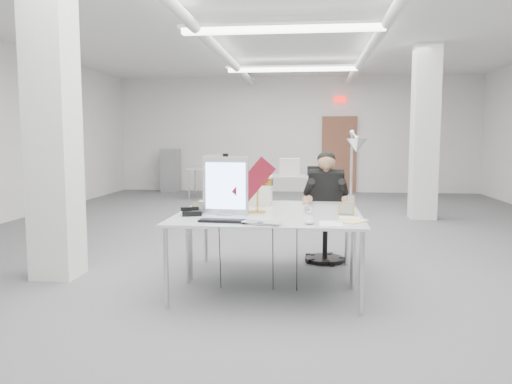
# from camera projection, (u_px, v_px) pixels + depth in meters

# --- Properties ---
(room_shell) EXTENTS (10.04, 14.04, 3.24)m
(room_shell) POSITION_uv_depth(u_px,v_px,m) (285.00, 124.00, 7.10)
(room_shell) COLOR #565659
(room_shell) RESTS_ON ground
(desk_main) EXTENTS (1.80, 0.90, 0.02)m
(desk_main) POSITION_uv_depth(u_px,v_px,m) (266.00, 220.00, 4.60)
(desk_main) COLOR silver
(desk_main) RESTS_ON room_shell
(desk_second) EXTENTS (1.80, 0.90, 0.02)m
(desk_second) POSITION_uv_depth(u_px,v_px,m) (273.00, 207.00, 5.49)
(desk_second) COLOR silver
(desk_second) RESTS_ON room_shell
(bg_desk_a) EXTENTS (1.60, 0.80, 0.02)m
(bg_desk_a) POSITION_uv_depth(u_px,v_px,m) (300.00, 176.00, 10.02)
(bg_desk_a) COLOR silver
(bg_desk_a) RESTS_ON room_shell
(bg_desk_b) EXTENTS (1.60, 0.80, 0.02)m
(bg_desk_b) POSITION_uv_depth(u_px,v_px,m) (221.00, 169.00, 12.41)
(bg_desk_b) COLOR silver
(bg_desk_b) RESTS_ON room_shell
(filing_cabinet) EXTENTS (0.45, 0.55, 1.20)m
(filing_cabinet) POSITION_uv_depth(u_px,v_px,m) (171.00, 170.00, 14.04)
(filing_cabinet) COLOR gray
(filing_cabinet) RESTS_ON room_shell
(office_chair) EXTENTS (0.50, 0.50, 0.99)m
(office_chair) POSITION_uv_depth(u_px,v_px,m) (325.00, 221.00, 6.02)
(office_chair) COLOR black
(office_chair) RESTS_ON room_shell
(seated_person) EXTENTS (0.54, 0.66, 0.98)m
(seated_person) POSITION_uv_depth(u_px,v_px,m) (326.00, 188.00, 5.93)
(seated_person) COLOR black
(seated_person) RESTS_ON office_chair
(monitor) EXTENTS (0.46, 0.09, 0.56)m
(monitor) POSITION_uv_depth(u_px,v_px,m) (226.00, 186.00, 4.83)
(monitor) COLOR silver
(monitor) RESTS_ON desk_main
(pennant) EXTENTS (0.43, 0.02, 0.46)m
(pennant) POSITION_uv_depth(u_px,v_px,m) (254.00, 180.00, 4.76)
(pennant) COLOR maroon
(pennant) RESTS_ON monitor
(keyboard) EXTENTS (0.43, 0.17, 0.02)m
(keyboard) POSITION_uv_depth(u_px,v_px,m) (223.00, 221.00, 4.42)
(keyboard) COLOR black
(keyboard) RESTS_ON desk_main
(laptop) EXTENTS (0.38, 0.29, 0.03)m
(laptop) POSITION_uv_depth(u_px,v_px,m) (260.00, 224.00, 4.23)
(laptop) COLOR #AFAFB4
(laptop) RESTS_ON desk_main
(mouse) EXTENTS (0.11, 0.09, 0.04)m
(mouse) POSITION_uv_depth(u_px,v_px,m) (309.00, 223.00, 4.27)
(mouse) COLOR #AAAAAF
(mouse) RESTS_ON desk_main
(bankers_lamp) EXTENTS (0.31, 0.14, 0.34)m
(bankers_lamp) POSITION_uv_depth(u_px,v_px,m) (258.00, 196.00, 4.96)
(bankers_lamp) COLOR gold
(bankers_lamp) RESTS_ON desk_main
(desk_phone) EXTENTS (0.22, 0.21, 0.05)m
(desk_phone) POSITION_uv_depth(u_px,v_px,m) (192.00, 213.00, 4.80)
(desk_phone) COLOR black
(desk_phone) RESTS_ON desk_main
(picture_frame_left) EXTENTS (0.15, 0.05, 0.11)m
(picture_frame_left) POSITION_uv_depth(u_px,v_px,m) (199.00, 208.00, 4.92)
(picture_frame_left) COLOR #9A6C42
(picture_frame_left) RESTS_ON desk_main
(picture_frame_right) EXTENTS (0.16, 0.04, 0.12)m
(picture_frame_right) POSITION_uv_depth(u_px,v_px,m) (346.00, 209.00, 4.81)
(picture_frame_right) COLOR #AE8E4B
(picture_frame_right) RESTS_ON desk_main
(desk_clock) EXTENTS (0.09, 0.06, 0.09)m
(desk_clock) POSITION_uv_depth(u_px,v_px,m) (308.00, 209.00, 4.88)
(desk_clock) COLOR #B0B0B5
(desk_clock) RESTS_ON desk_main
(paper_stack_a) EXTENTS (0.21, 0.29, 0.01)m
(paper_stack_a) POSITION_uv_depth(u_px,v_px,m) (331.00, 224.00, 4.31)
(paper_stack_a) COLOR white
(paper_stack_a) RESTS_ON desk_main
(paper_stack_b) EXTENTS (0.32, 0.33, 0.01)m
(paper_stack_b) POSITION_uv_depth(u_px,v_px,m) (352.00, 221.00, 4.44)
(paper_stack_b) COLOR #DBC683
(paper_stack_b) RESTS_ON desk_main
(paper_stack_c) EXTENTS (0.21, 0.17, 0.01)m
(paper_stack_c) POSITION_uv_depth(u_px,v_px,m) (349.00, 218.00, 4.63)
(paper_stack_c) COLOR silver
(paper_stack_c) RESTS_ON desk_main
(beige_monitor) EXTENTS (0.34, 0.32, 0.32)m
(beige_monitor) POSITION_uv_depth(u_px,v_px,m) (256.00, 190.00, 5.57)
(beige_monitor) COLOR beige
(beige_monitor) RESTS_ON desk_second
(architect_lamp) EXTENTS (0.50, 0.73, 0.89)m
(architect_lamp) POSITION_uv_depth(u_px,v_px,m) (353.00, 167.00, 5.12)
(architect_lamp) COLOR silver
(architect_lamp) RESTS_ON desk_second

